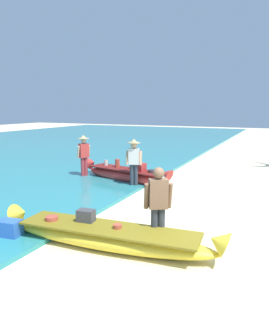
# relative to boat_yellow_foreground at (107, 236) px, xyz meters

# --- Properties ---
(ground_plane) EXTENTS (80.00, 80.00, 0.00)m
(ground_plane) POSITION_rel_boat_yellow_foreground_xyz_m (1.47, 0.72, -0.24)
(ground_plane) COLOR beige
(boat_yellow_foreground) EXTENTS (4.67, 1.16, 0.73)m
(boat_yellow_foreground) POSITION_rel_boat_yellow_foreground_xyz_m (0.00, 0.00, 0.00)
(boat_yellow_foreground) COLOR yellow
(boat_yellow_foreground) RESTS_ON ground
(boat_red_midground) EXTENTS (3.96, 1.49, 0.82)m
(boat_red_midground) POSITION_rel_boat_yellow_foreground_xyz_m (-2.19, 5.13, 0.05)
(boat_red_midground) COLOR red
(boat_red_midground) RESTS_ON ground
(person_vendor_hatted) EXTENTS (0.58, 0.44, 1.70)m
(person_vendor_hatted) POSITION_rel_boat_yellow_foreground_xyz_m (-1.56, 4.49, 0.74)
(person_vendor_hatted) COLOR #333842
(person_vendor_hatted) RESTS_ON ground
(person_tourist_customer) EXTENTS (0.57, 0.45, 1.62)m
(person_tourist_customer) POSITION_rel_boat_yellow_foreground_xyz_m (0.88, 0.47, 0.67)
(person_tourist_customer) COLOR #333842
(person_tourist_customer) RESTS_ON ground
(person_vendor_assistant) EXTENTS (0.45, 0.57, 1.70)m
(person_vendor_assistant) POSITION_rel_boat_yellow_foreground_xyz_m (-3.97, 5.01, 0.74)
(person_vendor_assistant) COLOR #B2383D
(person_vendor_assistant) RESTS_ON ground
(cooler_box) EXTENTS (0.52, 0.38, 0.43)m
(cooler_box) POSITION_rel_boat_yellow_foreground_xyz_m (-2.03, -0.56, -0.03)
(cooler_box) COLOR blue
(cooler_box) RESTS_ON ground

